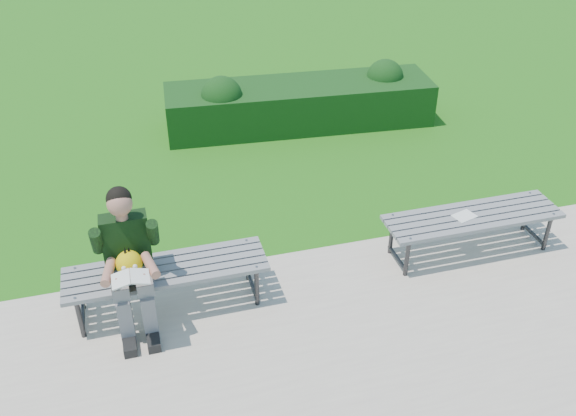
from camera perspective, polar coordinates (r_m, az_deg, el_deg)
ground at (r=6.70m, az=1.79°, el=-3.86°), size 80.00×80.00×0.00m
walkway at (r=5.48m, az=7.36°, el=-14.43°), size 30.00×3.50×0.02m
hedge at (r=9.16m, az=1.02°, el=9.38°), size 3.79×1.23×0.85m
bench_left at (r=5.86m, az=-10.75°, el=-5.66°), size 1.80×0.50×0.46m
bench_right at (r=6.70m, az=16.08°, el=-0.97°), size 1.80×0.50×0.46m
seated_boy at (r=5.60m, az=-14.00°, el=-4.31°), size 0.56×0.76×1.31m
paper_sheet at (r=6.62m, az=15.41°, el=-0.69°), size 0.26×0.22×0.01m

